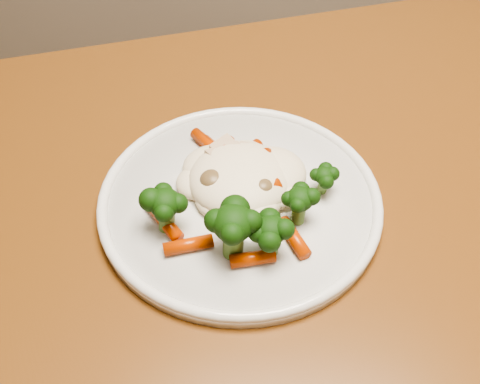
% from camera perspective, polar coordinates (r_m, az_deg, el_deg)
% --- Properties ---
extents(dining_table, '(1.31, 1.04, 0.75)m').
position_cam_1_polar(dining_table, '(0.61, 3.76, -12.64)').
color(dining_table, brown).
rests_on(dining_table, ground).
extents(plate, '(0.26, 0.26, 0.01)m').
position_cam_1_polar(plate, '(0.56, -0.00, -1.00)').
color(plate, white).
rests_on(plate, dining_table).
extents(meal, '(0.18, 0.18, 0.05)m').
position_cam_1_polar(meal, '(0.53, -0.03, 0.05)').
color(meal, '#FDEDCA').
rests_on(meal, plate).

